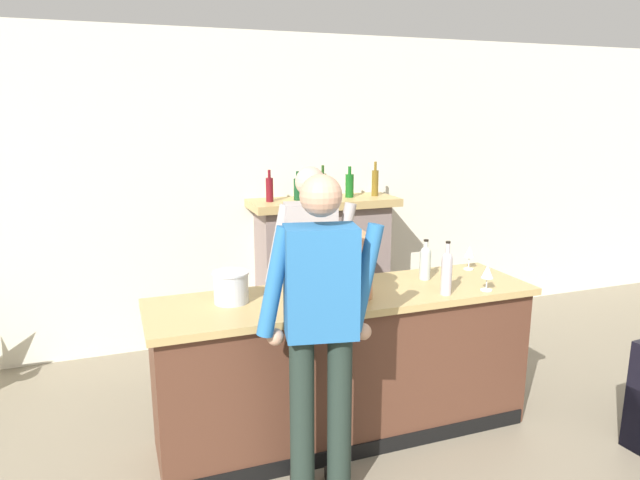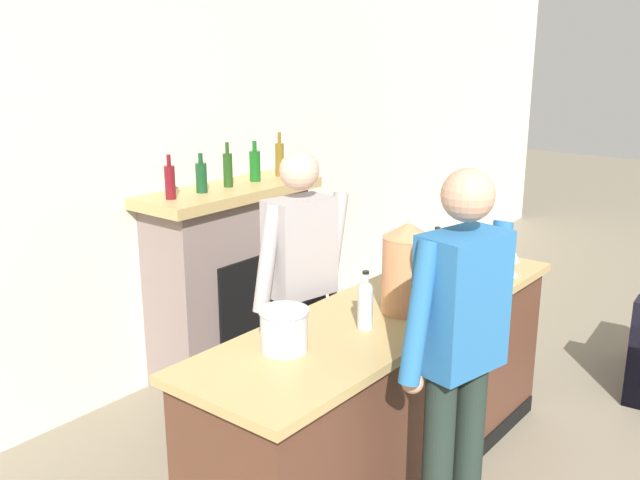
{
  "view_description": "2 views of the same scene",
  "coord_description": "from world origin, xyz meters",
  "px_view_note": "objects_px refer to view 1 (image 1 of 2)",
  "views": [
    {
      "loc": [
        -1.32,
        -1.04,
        2.08
      ],
      "look_at": [
        -0.02,
        2.48,
        1.23
      ],
      "focal_mm": 32.0,
      "sensor_mm": 36.0,
      "label": 1
    },
    {
      "loc": [
        -2.81,
        0.29,
        2.25
      ],
      "look_at": [
        0.09,
        2.62,
        1.21
      ],
      "focal_mm": 40.0,
      "sensor_mm": 36.0,
      "label": 2
    }
  ],
  "objects_px": {
    "wine_glass_front_right": "(487,273)",
    "copper_dispenser": "(353,261)",
    "wine_bottle_chardonnay_pale": "(447,271)",
    "fireplace_stone": "(323,267)",
    "wine_glass_by_dispenser": "(469,253)",
    "wine_bottle_cabernet_heavy": "(425,261)",
    "person_customer": "(321,329)",
    "ice_bucket_steel": "(231,287)",
    "person_bartender": "(311,274)",
    "wine_bottle_port_short": "(304,281)"
  },
  "relations": [
    {
      "from": "wine_glass_front_right",
      "to": "copper_dispenser",
      "type": "bearing_deg",
      "value": 168.43
    },
    {
      "from": "wine_bottle_chardonnay_pale",
      "to": "copper_dispenser",
      "type": "bearing_deg",
      "value": 164.55
    },
    {
      "from": "fireplace_stone",
      "to": "copper_dispenser",
      "type": "distance_m",
      "value": 1.82
    },
    {
      "from": "fireplace_stone",
      "to": "wine_glass_by_dispenser",
      "type": "bearing_deg",
      "value": -66.86
    },
    {
      "from": "fireplace_stone",
      "to": "wine_bottle_cabernet_heavy",
      "type": "xyz_separation_m",
      "value": [
        0.17,
        -1.51,
        0.42
      ]
    },
    {
      "from": "copper_dispenser",
      "to": "wine_bottle_cabernet_heavy",
      "type": "height_order",
      "value": "copper_dispenser"
    },
    {
      "from": "person_customer",
      "to": "wine_glass_by_dispenser",
      "type": "relative_size",
      "value": 10.27
    },
    {
      "from": "fireplace_stone",
      "to": "ice_bucket_steel",
      "type": "relative_size",
      "value": 7.46
    },
    {
      "from": "wine_glass_front_right",
      "to": "person_bartender",
      "type": "bearing_deg",
      "value": 138.11
    },
    {
      "from": "fireplace_stone",
      "to": "person_bartender",
      "type": "bearing_deg",
      "value": -114.87
    },
    {
      "from": "ice_bucket_steel",
      "to": "wine_bottle_chardonnay_pale",
      "type": "distance_m",
      "value": 1.32
    },
    {
      "from": "fireplace_stone",
      "to": "ice_bucket_steel",
      "type": "height_order",
      "value": "fireplace_stone"
    },
    {
      "from": "wine_bottle_port_short",
      "to": "wine_glass_front_right",
      "type": "xyz_separation_m",
      "value": [
        1.16,
        -0.21,
        -0.01
      ]
    },
    {
      "from": "person_bartender",
      "to": "ice_bucket_steel",
      "type": "xyz_separation_m",
      "value": [
        -0.67,
        -0.47,
        0.11
      ]
    },
    {
      "from": "copper_dispenser",
      "to": "ice_bucket_steel",
      "type": "xyz_separation_m",
      "value": [
        -0.72,
        0.16,
        -0.13
      ]
    },
    {
      "from": "person_bartender",
      "to": "wine_bottle_chardonnay_pale",
      "type": "relative_size",
      "value": 5.01
    },
    {
      "from": "copper_dispenser",
      "to": "wine_bottle_port_short",
      "type": "distance_m",
      "value": 0.32
    },
    {
      "from": "wine_bottle_chardonnay_pale",
      "to": "fireplace_stone",
      "type": "bearing_deg",
      "value": 93.95
    },
    {
      "from": "wine_glass_front_right",
      "to": "fireplace_stone",
      "type": "bearing_deg",
      "value": 102.6
    },
    {
      "from": "person_customer",
      "to": "person_bartender",
      "type": "bearing_deg",
      "value": 73.13
    },
    {
      "from": "fireplace_stone",
      "to": "person_bartender",
      "type": "distance_m",
      "value": 1.19
    },
    {
      "from": "fireplace_stone",
      "to": "copper_dispenser",
      "type": "xyz_separation_m",
      "value": [
        -0.44,
        -1.69,
        0.52
      ]
    },
    {
      "from": "fireplace_stone",
      "to": "wine_glass_by_dispenser",
      "type": "distance_m",
      "value": 1.58
    },
    {
      "from": "copper_dispenser",
      "to": "wine_bottle_port_short",
      "type": "relative_size",
      "value": 1.62
    },
    {
      "from": "person_customer",
      "to": "copper_dispenser",
      "type": "xyz_separation_m",
      "value": [
        0.4,
        0.5,
        0.2
      ]
    },
    {
      "from": "ice_bucket_steel",
      "to": "wine_glass_front_right",
      "type": "bearing_deg",
      "value": -12.04
    },
    {
      "from": "ice_bucket_steel",
      "to": "wine_glass_by_dispenser",
      "type": "distance_m",
      "value": 1.76
    },
    {
      "from": "fireplace_stone",
      "to": "wine_bottle_port_short",
      "type": "distance_m",
      "value": 1.86
    },
    {
      "from": "copper_dispenser",
      "to": "wine_glass_front_right",
      "type": "bearing_deg",
      "value": -11.57
    },
    {
      "from": "person_bartender",
      "to": "wine_bottle_port_short",
      "type": "distance_m",
      "value": 0.67
    },
    {
      "from": "ice_bucket_steel",
      "to": "wine_glass_by_dispenser",
      "type": "bearing_deg",
      "value": 4.05
    },
    {
      "from": "person_bartender",
      "to": "wine_glass_by_dispenser",
      "type": "height_order",
      "value": "person_bartender"
    },
    {
      "from": "person_bartender",
      "to": "wine_glass_by_dispenser",
      "type": "distance_m",
      "value": 1.15
    },
    {
      "from": "person_bartender",
      "to": "wine_bottle_chardonnay_pale",
      "type": "bearing_deg",
      "value": -52.17
    },
    {
      "from": "person_customer",
      "to": "person_bartender",
      "type": "distance_m",
      "value": 1.19
    },
    {
      "from": "person_customer",
      "to": "wine_bottle_port_short",
      "type": "height_order",
      "value": "person_customer"
    },
    {
      "from": "wine_glass_by_dispenser",
      "to": "wine_glass_front_right",
      "type": "bearing_deg",
      "value": -111.72
    },
    {
      "from": "wine_bottle_cabernet_heavy",
      "to": "ice_bucket_steel",
      "type": "bearing_deg",
      "value": -179.18
    },
    {
      "from": "ice_bucket_steel",
      "to": "wine_bottle_chardonnay_pale",
      "type": "bearing_deg",
      "value": -13.86
    },
    {
      "from": "person_bartender",
      "to": "ice_bucket_steel",
      "type": "height_order",
      "value": "person_bartender"
    },
    {
      "from": "copper_dispenser",
      "to": "wine_glass_front_right",
      "type": "height_order",
      "value": "copper_dispenser"
    },
    {
      "from": "fireplace_stone",
      "to": "person_customer",
      "type": "distance_m",
      "value": 2.36
    },
    {
      "from": "wine_bottle_port_short",
      "to": "ice_bucket_steel",
      "type": "bearing_deg",
      "value": 162.68
    },
    {
      "from": "fireplace_stone",
      "to": "wine_glass_by_dispenser",
      "type": "height_order",
      "value": "fireplace_stone"
    },
    {
      "from": "copper_dispenser",
      "to": "fireplace_stone",
      "type": "bearing_deg",
      "value": 75.52
    },
    {
      "from": "person_customer",
      "to": "copper_dispenser",
      "type": "relative_size",
      "value": 3.95
    },
    {
      "from": "wine_bottle_cabernet_heavy",
      "to": "wine_bottle_chardonnay_pale",
      "type": "bearing_deg",
      "value": -98.13
    },
    {
      "from": "wine_bottle_chardonnay_pale",
      "to": "wine_glass_by_dispenser",
      "type": "bearing_deg",
      "value": 43.06
    },
    {
      "from": "wine_bottle_cabernet_heavy",
      "to": "wine_glass_front_right",
      "type": "bearing_deg",
      "value": -55.8
    },
    {
      "from": "copper_dispenser",
      "to": "wine_glass_front_right",
      "type": "xyz_separation_m",
      "value": [
        0.85,
        -0.17,
        -0.11
      ]
    }
  ]
}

